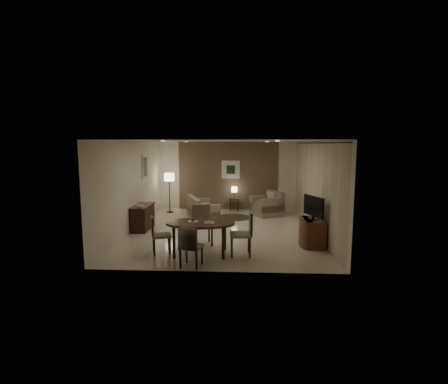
# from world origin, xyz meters

# --- Properties ---
(room_shell) EXTENTS (5.50, 7.00, 2.70)m
(room_shell) POSITION_xyz_m (0.00, 0.40, 1.35)
(room_shell) COLOR beige
(room_shell) RESTS_ON ground
(taupe_accent) EXTENTS (3.96, 0.03, 2.70)m
(taupe_accent) POSITION_xyz_m (0.00, 3.48, 1.35)
(taupe_accent) COLOR brown
(taupe_accent) RESTS_ON wall_back
(curtain_wall) EXTENTS (0.08, 6.70, 2.58)m
(curtain_wall) POSITION_xyz_m (2.68, 0.00, 1.32)
(curtain_wall) COLOR beige
(curtain_wall) RESTS_ON wall_right
(curtain_rod) EXTENTS (0.03, 6.80, 0.03)m
(curtain_rod) POSITION_xyz_m (2.68, 0.00, 2.64)
(curtain_rod) COLOR black
(curtain_rod) RESTS_ON wall_right
(art_back_frame) EXTENTS (0.72, 0.03, 0.72)m
(art_back_frame) POSITION_xyz_m (0.10, 3.46, 1.60)
(art_back_frame) COLOR silver
(art_back_frame) RESTS_ON wall_back
(art_back_canvas) EXTENTS (0.34, 0.01, 0.34)m
(art_back_canvas) POSITION_xyz_m (0.10, 3.44, 1.60)
(art_back_canvas) COLOR #1C331E
(art_back_canvas) RESTS_ON wall_back
(art_left_frame) EXTENTS (0.03, 0.60, 0.80)m
(art_left_frame) POSITION_xyz_m (-2.72, 1.20, 1.85)
(art_left_frame) COLOR silver
(art_left_frame) RESTS_ON wall_left
(art_left_canvas) EXTENTS (0.01, 0.46, 0.64)m
(art_left_canvas) POSITION_xyz_m (-2.71, 1.20, 1.85)
(art_left_canvas) COLOR gray
(art_left_canvas) RESTS_ON wall_left
(downlight_nl) EXTENTS (0.10, 0.10, 0.01)m
(downlight_nl) POSITION_xyz_m (-1.40, -1.80, 2.69)
(downlight_nl) COLOR white
(downlight_nl) RESTS_ON ceiling
(downlight_nr) EXTENTS (0.10, 0.10, 0.01)m
(downlight_nr) POSITION_xyz_m (1.40, -1.80, 2.69)
(downlight_nr) COLOR white
(downlight_nr) RESTS_ON ceiling
(downlight_fl) EXTENTS (0.10, 0.10, 0.01)m
(downlight_fl) POSITION_xyz_m (-1.40, 1.80, 2.69)
(downlight_fl) COLOR white
(downlight_fl) RESTS_ON ceiling
(downlight_fr) EXTENTS (0.10, 0.10, 0.01)m
(downlight_fr) POSITION_xyz_m (1.40, 1.80, 2.69)
(downlight_fr) COLOR white
(downlight_fr) RESTS_ON ceiling
(console_desk) EXTENTS (0.48, 1.20, 0.75)m
(console_desk) POSITION_xyz_m (-2.49, 0.00, 0.38)
(console_desk) COLOR #492817
(console_desk) RESTS_ON floor
(telephone) EXTENTS (0.20, 0.14, 0.09)m
(telephone) POSITION_xyz_m (-2.49, -0.30, 0.80)
(telephone) COLOR white
(telephone) RESTS_ON console_desk
(tv_cabinet) EXTENTS (0.48, 0.90, 0.70)m
(tv_cabinet) POSITION_xyz_m (2.40, -1.50, 0.35)
(tv_cabinet) COLOR #5A321B
(tv_cabinet) RESTS_ON floor
(flat_tv) EXTENTS (0.36, 0.85, 0.60)m
(flat_tv) POSITION_xyz_m (2.38, -1.50, 1.02)
(flat_tv) COLOR black
(flat_tv) RESTS_ON tv_cabinet
(dining_table) EXTENTS (1.64, 1.03, 0.77)m
(dining_table) POSITION_xyz_m (-0.43, -2.34, 0.39)
(dining_table) COLOR #492817
(dining_table) RESTS_ON floor
(chair_near) EXTENTS (0.52, 0.52, 0.90)m
(chair_near) POSITION_xyz_m (-0.53, -3.20, 0.45)
(chair_near) COLOR gray
(chair_near) RESTS_ON floor
(chair_far) EXTENTS (0.61, 0.61, 1.03)m
(chair_far) POSITION_xyz_m (-0.47, -1.56, 0.51)
(chair_far) COLOR gray
(chair_far) RESTS_ON floor
(chair_left) EXTENTS (0.55, 0.55, 0.91)m
(chair_left) POSITION_xyz_m (-1.37, -2.34, 0.45)
(chair_left) COLOR gray
(chair_left) RESTS_ON floor
(chair_right) EXTENTS (0.52, 0.52, 1.03)m
(chair_right) POSITION_xyz_m (0.52, -2.39, 0.52)
(chair_right) COLOR gray
(chair_right) RESTS_ON floor
(plate_a) EXTENTS (0.26, 0.26, 0.02)m
(plate_a) POSITION_xyz_m (-0.61, -2.29, 0.78)
(plate_a) COLOR white
(plate_a) RESTS_ON dining_table
(plate_b) EXTENTS (0.26, 0.26, 0.02)m
(plate_b) POSITION_xyz_m (-0.21, -2.39, 0.78)
(plate_b) COLOR white
(plate_b) RESTS_ON dining_table
(fruit_apple) EXTENTS (0.09, 0.09, 0.09)m
(fruit_apple) POSITION_xyz_m (-0.61, -2.29, 0.83)
(fruit_apple) COLOR #9D1C12
(fruit_apple) RESTS_ON plate_a
(napkin) EXTENTS (0.12, 0.08, 0.03)m
(napkin) POSITION_xyz_m (-0.21, -2.39, 0.80)
(napkin) COLOR white
(napkin) RESTS_ON plate_b
(round_rug) EXTENTS (1.24, 1.24, 0.01)m
(round_rug) POSITION_xyz_m (0.25, 1.88, 0.01)
(round_rug) COLOR #3F3B23
(round_rug) RESTS_ON floor
(sofa) EXTENTS (1.89, 1.35, 0.80)m
(sofa) POSITION_xyz_m (-0.82, 1.55, 0.40)
(sofa) COLOR gray
(sofa) RESTS_ON floor
(armchair) EXTENTS (1.28, 1.30, 0.88)m
(armchair) POSITION_xyz_m (1.46, 2.30, 0.44)
(armchair) COLOR gray
(armchair) RESTS_ON floor
(side_table) EXTENTS (0.38, 0.38, 0.49)m
(side_table) POSITION_xyz_m (0.25, 3.18, 0.25)
(side_table) COLOR black
(side_table) RESTS_ON floor
(table_lamp) EXTENTS (0.22, 0.22, 0.50)m
(table_lamp) POSITION_xyz_m (0.25, 3.18, 0.74)
(table_lamp) COLOR #FFEAC1
(table_lamp) RESTS_ON side_table
(floor_lamp) EXTENTS (0.38, 0.38, 1.51)m
(floor_lamp) POSITION_xyz_m (-2.22, 2.72, 0.75)
(floor_lamp) COLOR #FFE5B7
(floor_lamp) RESTS_ON floor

